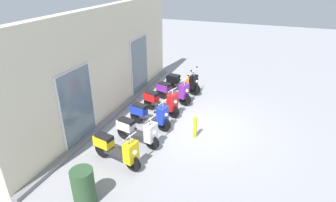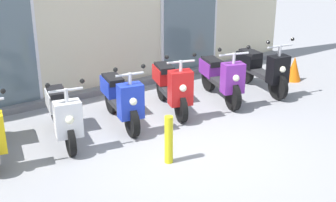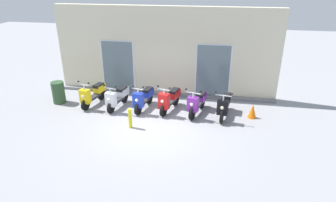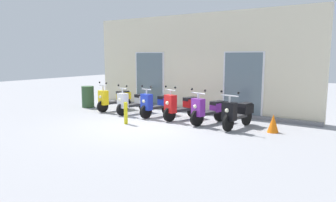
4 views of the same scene
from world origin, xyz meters
The scene contains 8 objects.
ground_plane centered at (0.00, 0.00, 0.00)m, with size 40.00×40.00×0.00m, color #939399.
scooter_white centered at (-1.57, 1.38, 0.46)m, with size 0.65×1.49×1.12m.
scooter_blue centered at (-0.53, 1.44, 0.46)m, with size 0.61×1.53×1.15m.
scooter_red centered at (0.49, 1.45, 0.48)m, with size 0.74×1.52×1.18m.
scooter_purple centered at (1.56, 1.38, 0.46)m, with size 0.76×1.57×1.16m.
scooter_black centered at (2.56, 1.32, 0.47)m, with size 0.64×1.59×1.17m.
traffic_cone centered at (3.58, 1.38, 0.26)m, with size 0.32×0.32×0.52m, color orange.
curb_bollard centered at (-0.62, -0.10, 0.35)m, with size 0.12×0.12×0.70m, color yellow.
Camera 2 is at (-3.88, -4.92, 3.19)m, focal length 49.78 mm.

